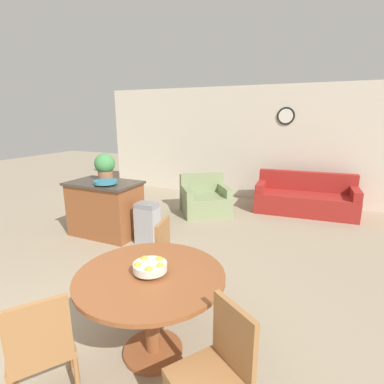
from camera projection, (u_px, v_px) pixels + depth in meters
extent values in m
cube|color=beige|center=(251.00, 144.00, 7.29)|extent=(8.00, 0.06, 2.70)
cylinder|color=black|center=(286.00, 116.00, 6.77)|extent=(0.39, 0.02, 0.39)
cylinder|color=white|center=(286.00, 116.00, 6.76)|extent=(0.31, 0.01, 0.31)
cylinder|color=brown|center=(153.00, 350.00, 2.62)|extent=(0.51, 0.51, 0.04)
cylinder|color=brown|center=(152.00, 314.00, 2.53)|extent=(0.12, 0.12, 0.69)
cylinder|color=brown|center=(150.00, 276.00, 2.44)|extent=(1.22, 1.22, 0.03)
cylinder|color=#9E6B3D|center=(13.00, 367.00, 2.21)|extent=(0.04, 0.04, 0.43)
cylinder|color=#9E6B3D|center=(68.00, 347.00, 2.40)|extent=(0.04, 0.04, 0.43)
cylinder|color=#9E6B3D|center=(78.00, 382.00, 2.08)|extent=(0.04, 0.04, 0.43)
cube|color=#9E6B3D|center=(40.00, 346.00, 2.09)|extent=(0.58, 0.58, 0.05)
cube|color=#9E6B3D|center=(38.00, 333.00, 1.87)|extent=(0.25, 0.34, 0.43)
cylinder|color=#9E6B3D|center=(215.00, 377.00, 2.13)|extent=(0.04, 0.04, 0.43)
cube|color=#9E6B3D|center=(208.00, 382.00, 1.81)|extent=(0.58, 0.58, 0.05)
cube|color=#9E6B3D|center=(234.00, 336.00, 1.85)|extent=(0.34, 0.25, 0.43)
cylinder|color=#9E6B3D|center=(200.00, 274.00, 3.50)|extent=(0.04, 0.04, 0.43)
cylinder|color=#9E6B3D|center=(192.00, 293.00, 3.14)|extent=(0.04, 0.04, 0.43)
cylinder|color=#9E6B3D|center=(169.00, 270.00, 3.59)|extent=(0.04, 0.04, 0.43)
cylinder|color=#9E6B3D|center=(158.00, 288.00, 3.23)|extent=(0.04, 0.04, 0.43)
cube|color=#9E6B3D|center=(180.00, 261.00, 3.30)|extent=(0.49, 0.49, 0.05)
cube|color=#9E6B3D|center=(163.00, 239.00, 3.29)|extent=(0.11, 0.39, 0.43)
cylinder|color=silver|center=(150.00, 272.00, 2.43)|extent=(0.11, 0.11, 0.03)
cylinder|color=silver|center=(150.00, 267.00, 2.42)|extent=(0.28, 0.28, 0.06)
sphere|color=gold|center=(160.00, 267.00, 2.37)|extent=(0.07, 0.07, 0.07)
sphere|color=gold|center=(159.00, 261.00, 2.48)|extent=(0.07, 0.07, 0.07)
sphere|color=gold|center=(144.00, 260.00, 2.49)|extent=(0.07, 0.07, 0.07)
sphere|color=gold|center=(138.00, 266.00, 2.39)|extent=(0.07, 0.07, 0.07)
sphere|color=gold|center=(149.00, 271.00, 2.32)|extent=(0.07, 0.07, 0.07)
cube|color=brown|center=(106.00, 209.00, 5.15)|extent=(1.14, 0.69, 0.89)
cube|color=#42382D|center=(104.00, 183.00, 5.03)|extent=(1.20, 0.75, 0.04)
cylinder|color=teal|center=(106.00, 184.00, 4.82)|extent=(0.13, 0.13, 0.02)
cylinder|color=teal|center=(106.00, 182.00, 4.81)|extent=(0.37, 0.37, 0.05)
cylinder|color=#A36642|center=(106.00, 175.00, 5.20)|extent=(0.25, 0.25, 0.15)
sphere|color=#478E4C|center=(105.00, 164.00, 5.15)|extent=(0.35, 0.35, 0.35)
cube|color=#9E9EA3|center=(147.00, 226.00, 4.81)|extent=(0.35, 0.25, 0.59)
cube|color=gray|center=(147.00, 206.00, 4.72)|extent=(0.34, 0.24, 0.08)
cube|color=maroon|center=(305.00, 203.00, 6.33)|extent=(2.07, 1.00, 0.42)
cube|color=maroon|center=(306.00, 181.00, 6.53)|extent=(2.02, 0.33, 0.41)
cube|color=maroon|center=(261.00, 195.00, 6.62)|extent=(0.22, 0.79, 0.60)
cube|color=maroon|center=(354.00, 203.00, 6.00)|extent=(0.22, 0.79, 0.60)
cube|color=gray|center=(205.00, 204.00, 6.31)|extent=(1.26, 1.24, 0.40)
cube|color=gray|center=(202.00, 182.00, 6.52)|extent=(0.87, 0.71, 0.40)
cube|color=gray|center=(186.00, 201.00, 6.20)|extent=(0.57, 0.70, 0.58)
cube|color=gray|center=(224.00, 199.00, 6.37)|extent=(0.57, 0.70, 0.58)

